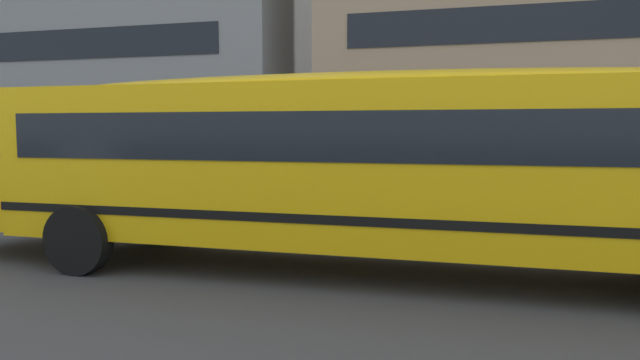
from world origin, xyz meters
The scene contains 7 objects.
ground_plane centered at (0.00, 0.00, 0.00)m, with size 400.00×400.00×0.00m, color #424244.
sidewalk_far centered at (0.00, 8.37, 0.01)m, with size 120.00×3.00×0.01m, color gray.
lane_centreline centered at (0.00, 0.00, 0.00)m, with size 110.00×0.16×0.01m, color silver.
school_bus centered at (2.06, -1.30, 1.62)m, with size 12.23×2.89×2.74m.
parked_car_maroon_beside_sign centered at (-5.66, 5.45, 0.84)m, with size 3.91×1.90×1.64m.
apartment_block_far_left centered at (-13.92, 16.71, 6.65)m, with size 20.06×13.73×13.30m.
apartment_block_far_centre centered at (5.42, 15.75, 6.65)m, with size 15.13×11.80×13.30m.
Camera 1 is at (3.79, -9.37, 1.99)m, focal length 33.93 mm.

